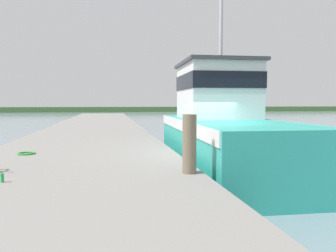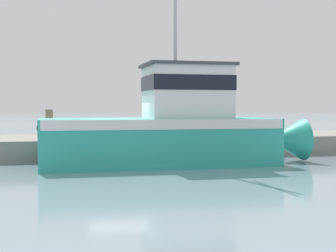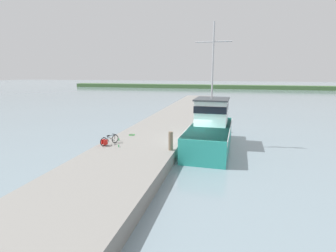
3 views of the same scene
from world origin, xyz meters
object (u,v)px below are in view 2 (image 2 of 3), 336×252
(mooring_post, at_px, (49,125))
(water_bottle_by_bike, at_px, (42,134))
(bicycle_touring, at_px, (49,128))
(fishing_boat_main, at_px, (173,127))
(water_bottle_on_curb, at_px, (75,133))

(mooring_post, distance_m, water_bottle_by_bike, 3.88)
(bicycle_touring, bearing_deg, fishing_boat_main, 56.54)
(bicycle_touring, relative_size, mooring_post, 1.22)
(water_bottle_by_bike, bearing_deg, bicycle_touring, 159.45)
(fishing_boat_main, bearing_deg, bicycle_touring, -146.10)
(bicycle_touring, bearing_deg, water_bottle_by_bike, 4.04)
(water_bottle_on_curb, xyz_separation_m, water_bottle_by_bike, (0.73, -1.68, -0.00))
(bicycle_touring, xyz_separation_m, water_bottle_on_curb, (0.31, 1.29, -0.23))
(water_bottle_on_curb, relative_size, water_bottle_by_bike, 1.03)
(bicycle_touring, relative_size, water_bottle_on_curb, 8.51)
(fishing_boat_main, xyz_separation_m, mooring_post, (-2.39, -4.74, 0.02))
(mooring_post, xyz_separation_m, water_bottle_by_bike, (-3.83, -0.18, -0.57))
(fishing_boat_main, distance_m, water_bottle_by_bike, 7.95)
(fishing_boat_main, relative_size, mooring_post, 8.46)
(water_bottle_by_bike, bearing_deg, mooring_post, 2.62)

